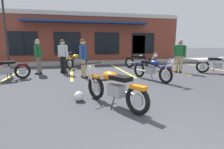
{
  "coord_description": "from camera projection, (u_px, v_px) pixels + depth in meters",
  "views": [
    {
      "loc": [
        -1.38,
        -1.46,
        1.51
      ],
      "look_at": [
        -0.16,
        3.68,
        0.55
      ],
      "focal_mm": 28.12,
      "sensor_mm": 36.0,
      "label": 1
    }
  ],
  "objects": [
    {
      "name": "motorcycle_silver_naked",
      "position": [
        140.0,
        61.0,
        10.11
      ],
      "size": [
        1.49,
        1.78,
        0.98
      ],
      "color": "black",
      "rests_on": "ground_plane"
    },
    {
      "name": "helmet_on_pavement",
      "position": [
        79.0,
        96.0,
        4.59
      ],
      "size": [
        0.26,
        0.26,
        0.26
      ],
      "color": "silver",
      "rests_on": "ground_plane"
    },
    {
      "name": "motorcycle_orange_scrambler",
      "position": [
        219.0,
        64.0,
        8.63
      ],
      "size": [
        1.91,
        1.27,
        0.98
      ],
      "color": "black",
      "rests_on": "ground_plane"
    },
    {
      "name": "motorcycle_foreground_classic",
      "position": [
        113.0,
        87.0,
        4.2
      ],
      "size": [
        1.28,
        1.91,
        0.98
      ],
      "color": "black",
      "rests_on": "ground_plane"
    },
    {
      "name": "motorcycle_red_sportbike",
      "position": [
        77.0,
        60.0,
        10.63
      ],
      "size": [
        1.51,
        1.77,
        0.98
      ],
      "color": "black",
      "rests_on": "ground_plane"
    },
    {
      "name": "brick_storefront_building",
      "position": [
        85.0,
        38.0,
        16.32
      ],
      "size": [
        15.4,
        6.58,
        3.81
      ],
      "color": "brown",
      "rests_on": "ground_plane"
    },
    {
      "name": "parking_lot_lamp_post",
      "position": [
        3.0,
        16.0,
        10.12
      ],
      "size": [
        0.24,
        0.76,
        4.66
      ],
      "color": "#2D2D33",
      "rests_on": "ground_plane"
    },
    {
      "name": "sidewalk_kerb",
      "position": [
        90.0,
        62.0,
        12.96
      ],
      "size": [
        22.0,
        1.8,
        0.14
      ],
      "primitive_type": "cube",
      "color": "#A8A59E",
      "rests_on": "ground_plane"
    },
    {
      "name": "person_in_black_shirt",
      "position": [
        63.0,
        54.0,
        8.66
      ],
      "size": [
        0.52,
        0.46,
        1.68
      ],
      "color": "black",
      "rests_on": "ground_plane"
    },
    {
      "name": "person_in_shorts_foreground",
      "position": [
        180.0,
        54.0,
        8.85
      ],
      "size": [
        0.48,
        0.51,
        1.68
      ],
      "color": "black",
      "rests_on": "ground_plane"
    },
    {
      "name": "painted_stall_lines",
      "position": [
        97.0,
        71.0,
        9.53
      ],
      "size": [
        13.69,
        4.8,
        0.01
      ],
      "color": "#DBCC4C",
      "rests_on": "ground_plane"
    },
    {
      "name": "person_by_back_row",
      "position": [
        38.0,
        55.0,
        8.39
      ],
      "size": [
        0.33,
        0.61,
        1.68
      ],
      "color": "black",
      "rests_on": "ground_plane"
    },
    {
      "name": "motorcycle_green_cafe_racer",
      "position": [
        2.0,
        69.0,
        6.98
      ],
      "size": [
        2.03,
        1.03,
        0.98
      ],
      "color": "black",
      "rests_on": "ground_plane"
    },
    {
      "name": "ground_plane",
      "position": [
        117.0,
        91.0,
        5.54
      ],
      "size": [
        80.0,
        80.0,
        0.0
      ],
      "primitive_type": "plane",
      "color": "#3D3D42"
    },
    {
      "name": "traffic_cone",
      "position": [
        170.0,
        66.0,
        9.49
      ],
      "size": [
        0.34,
        0.34,
        0.53
      ],
      "color": "orange",
      "rests_on": "ground_plane"
    },
    {
      "name": "person_near_building",
      "position": [
        83.0,
        56.0,
        7.48
      ],
      "size": [
        0.34,
        0.61,
        1.68
      ],
      "color": "black",
      "rests_on": "ground_plane"
    },
    {
      "name": "motorcycle_black_cruiser",
      "position": [
        152.0,
        69.0,
        7.09
      ],
      "size": [
        1.05,
        2.02,
        0.98
      ],
      "color": "black",
      "rests_on": "ground_plane"
    }
  ]
}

